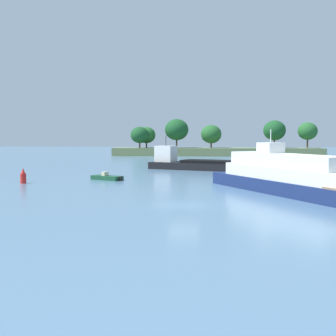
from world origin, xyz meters
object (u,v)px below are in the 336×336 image
(cargo_barge, at_px, (230,165))
(white_riverboat, at_px, (287,176))
(channel_buoy_red, at_px, (23,177))
(small_motorboat, at_px, (107,178))

(cargo_barge, bearing_deg, white_riverboat, -81.90)
(channel_buoy_red, bearing_deg, cargo_barge, 40.38)
(cargo_barge, bearing_deg, small_motorboat, -134.84)
(white_riverboat, xyz_separation_m, small_motorboat, (-21.00, 12.36, -1.42))
(cargo_barge, height_order, channel_buoy_red, cargo_barge)
(white_riverboat, height_order, cargo_barge, white_riverboat)
(small_motorboat, bearing_deg, white_riverboat, -30.48)
(white_riverboat, relative_size, channel_buoy_red, 11.96)
(white_riverboat, bearing_deg, channel_buoy_red, 166.63)
(white_riverboat, relative_size, cargo_barge, 0.77)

